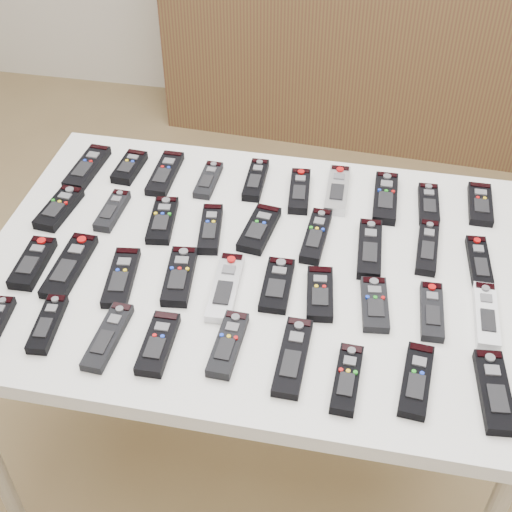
% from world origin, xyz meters
% --- Properties ---
extents(ground, '(4.00, 4.00, 0.00)m').
position_xyz_m(ground, '(0.00, 0.00, 0.00)').
color(ground, olive).
rests_on(ground, ground).
extents(table, '(1.25, 0.88, 0.78)m').
position_xyz_m(table, '(0.05, -0.10, 0.72)').
color(table, white).
rests_on(table, ground).
extents(sideboard, '(1.73, 0.46, 0.86)m').
position_xyz_m(sideboard, '(0.13, 1.78, 0.43)').
color(sideboard, '#522F20').
rests_on(sideboard, ground).
extents(remote_0, '(0.07, 0.19, 0.02)m').
position_xyz_m(remote_0, '(-0.46, 0.16, 0.79)').
color(remote_0, black).
rests_on(remote_0, table).
extents(remote_1, '(0.06, 0.14, 0.02)m').
position_xyz_m(remote_1, '(-0.35, 0.19, 0.79)').
color(remote_1, black).
rests_on(remote_1, table).
extents(remote_2, '(0.06, 0.18, 0.02)m').
position_xyz_m(remote_2, '(-0.25, 0.18, 0.79)').
color(remote_2, black).
rests_on(remote_2, table).
extents(remote_3, '(0.05, 0.15, 0.02)m').
position_xyz_m(remote_3, '(-0.13, 0.17, 0.79)').
color(remote_3, black).
rests_on(remote_3, table).
extents(remote_4, '(0.05, 0.17, 0.02)m').
position_xyz_m(remote_4, '(-0.01, 0.20, 0.79)').
color(remote_4, black).
rests_on(remote_4, table).
extents(remote_5, '(0.06, 0.17, 0.02)m').
position_xyz_m(remote_5, '(0.11, 0.17, 0.79)').
color(remote_5, black).
rests_on(remote_5, table).
extents(remote_6, '(0.06, 0.19, 0.02)m').
position_xyz_m(remote_6, '(0.21, 0.19, 0.79)').
color(remote_6, '#B7B7BC').
rests_on(remote_6, table).
extents(remote_7, '(0.06, 0.19, 0.02)m').
position_xyz_m(remote_7, '(0.33, 0.18, 0.79)').
color(remote_7, black).
rests_on(remote_7, table).
extents(remote_8, '(0.06, 0.15, 0.02)m').
position_xyz_m(remote_8, '(0.44, 0.18, 0.79)').
color(remote_8, black).
rests_on(remote_8, table).
extents(remote_9, '(0.06, 0.16, 0.02)m').
position_xyz_m(remote_9, '(0.56, 0.21, 0.79)').
color(remote_9, black).
rests_on(remote_9, table).
extents(remote_10, '(0.07, 0.16, 0.02)m').
position_xyz_m(remote_10, '(-0.46, -0.02, 0.79)').
color(remote_10, black).
rests_on(remote_10, table).
extents(remote_11, '(0.05, 0.15, 0.02)m').
position_xyz_m(remote_11, '(-0.33, 0.00, 0.79)').
color(remote_11, black).
rests_on(remote_11, table).
extents(remote_12, '(0.08, 0.17, 0.02)m').
position_xyz_m(remote_12, '(-0.20, -0.01, 0.79)').
color(remote_12, black).
rests_on(remote_12, table).
extents(remote_13, '(0.07, 0.17, 0.02)m').
position_xyz_m(remote_13, '(-0.07, -0.02, 0.79)').
color(remote_13, black).
rests_on(remote_13, table).
extents(remote_14, '(0.08, 0.17, 0.02)m').
position_xyz_m(remote_14, '(0.04, 0.00, 0.79)').
color(remote_14, black).
rests_on(remote_14, table).
extents(remote_15, '(0.06, 0.18, 0.02)m').
position_xyz_m(remote_15, '(0.18, 0.00, 0.79)').
color(remote_15, black).
rests_on(remote_15, table).
extents(remote_16, '(0.06, 0.19, 0.02)m').
position_xyz_m(remote_16, '(0.30, -0.02, 0.79)').
color(remote_16, black).
rests_on(remote_16, table).
extents(remote_17, '(0.05, 0.18, 0.02)m').
position_xyz_m(remote_17, '(0.44, 0.01, 0.79)').
color(remote_17, black).
rests_on(remote_17, table).
extents(remote_18, '(0.06, 0.18, 0.02)m').
position_xyz_m(remote_18, '(0.55, -0.02, 0.79)').
color(remote_18, black).
rests_on(remote_18, table).
extents(remote_19, '(0.06, 0.16, 0.02)m').
position_xyz_m(remote_19, '(-0.44, -0.22, 0.79)').
color(remote_19, black).
rests_on(remote_19, table).
extents(remote_20, '(0.06, 0.20, 0.02)m').
position_xyz_m(remote_20, '(-0.36, -0.21, 0.79)').
color(remote_20, black).
rests_on(remote_20, table).
extents(remote_21, '(0.08, 0.18, 0.02)m').
position_xyz_m(remote_21, '(-0.23, -0.22, 0.79)').
color(remote_21, black).
rests_on(remote_21, table).
extents(remote_22, '(0.08, 0.18, 0.02)m').
position_xyz_m(remote_22, '(-0.10, -0.19, 0.79)').
color(remote_22, black).
rests_on(remote_22, table).
extents(remote_23, '(0.06, 0.20, 0.02)m').
position_xyz_m(remote_23, '(0.01, -0.21, 0.79)').
color(remote_23, '#B7B7BC').
rests_on(remote_23, table).
extents(remote_24, '(0.06, 0.16, 0.02)m').
position_xyz_m(remote_24, '(0.11, -0.18, 0.79)').
color(remote_24, black).
rests_on(remote_24, table).
extents(remote_25, '(0.07, 0.16, 0.02)m').
position_xyz_m(remote_25, '(0.21, -0.19, 0.79)').
color(remote_25, black).
rests_on(remote_25, table).
extents(remote_26, '(0.07, 0.16, 0.02)m').
position_xyz_m(remote_26, '(0.33, -0.20, 0.79)').
color(remote_26, black).
rests_on(remote_26, table).
extents(remote_27, '(0.05, 0.16, 0.02)m').
position_xyz_m(remote_27, '(0.45, -0.19, 0.79)').
color(remote_27, black).
rests_on(remote_27, table).
extents(remote_28, '(0.05, 0.18, 0.02)m').
position_xyz_m(remote_28, '(0.56, -0.18, 0.79)').
color(remote_28, silver).
rests_on(remote_28, table).
extents(remote_30, '(0.06, 0.16, 0.02)m').
position_xyz_m(remote_30, '(-0.33, -0.38, 0.79)').
color(remote_30, black).
rests_on(remote_30, table).
extents(remote_31, '(0.05, 0.18, 0.02)m').
position_xyz_m(remote_31, '(-0.20, -0.39, 0.79)').
color(remote_31, black).
rests_on(remote_31, table).
extents(remote_32, '(0.06, 0.16, 0.02)m').
position_xyz_m(remote_32, '(-0.09, -0.39, 0.79)').
color(remote_32, black).
rests_on(remote_32, table).
extents(remote_33, '(0.05, 0.17, 0.02)m').
position_xyz_m(remote_33, '(0.05, -0.37, 0.79)').
color(remote_33, black).
rests_on(remote_33, table).
extents(remote_34, '(0.06, 0.20, 0.02)m').
position_xyz_m(remote_34, '(0.18, -0.37, 0.79)').
color(remote_34, black).
rests_on(remote_34, table).
extents(remote_35, '(0.05, 0.16, 0.02)m').
position_xyz_m(remote_35, '(0.29, -0.41, 0.79)').
color(remote_35, black).
rests_on(remote_35, table).
extents(remote_36, '(0.07, 0.18, 0.02)m').
position_xyz_m(remote_36, '(0.42, -0.38, 0.79)').
color(remote_36, black).
rests_on(remote_36, table).
extents(remote_37, '(0.07, 0.19, 0.02)m').
position_xyz_m(remote_37, '(0.57, -0.38, 0.79)').
color(remote_37, black).
rests_on(remote_37, table).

